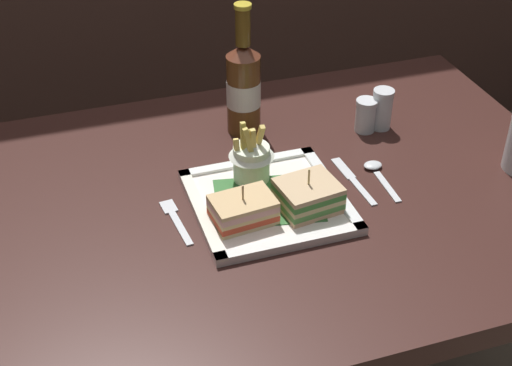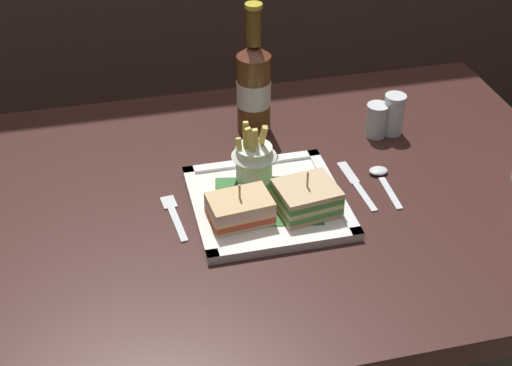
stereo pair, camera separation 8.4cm
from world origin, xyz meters
The scene contains 11 objects.
dining_table centered at (0.00, 0.00, 0.61)m, with size 1.25×0.81×0.76m.
square_plate centered at (0.03, -0.03, 0.77)m, with size 0.26×0.26×0.02m.
sandwich_half_left centered at (-0.02, -0.07, 0.80)m, with size 0.11×0.08×0.07m.
sandwich_half_right centered at (0.09, -0.07, 0.80)m, with size 0.11×0.10×0.08m.
fries_cup centered at (0.03, 0.04, 0.82)m, with size 0.08×0.08×0.12m.
beer_bottle centered at (0.07, 0.22, 0.86)m, with size 0.07×0.07×0.27m.
fork centered at (-0.13, -0.02, 0.77)m, with size 0.03×0.13×0.00m.
knife centered at (0.20, -0.01, 0.77)m, with size 0.02×0.16×0.00m.
spoon centered at (0.26, 0.00, 0.77)m, with size 0.04×0.13×0.01m.
salt_shaker centered at (0.30, 0.14, 0.79)m, with size 0.04×0.04×0.07m.
pepper_shaker centered at (0.34, 0.14, 0.80)m, with size 0.04×0.04×0.08m.
Camera 2 is at (-0.22, -1.01, 1.53)m, focal length 51.35 mm.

